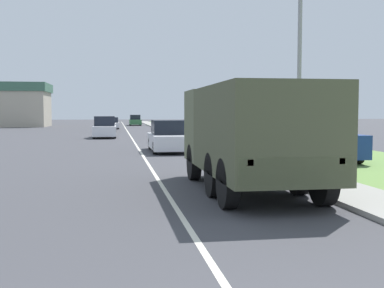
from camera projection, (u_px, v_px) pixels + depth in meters
ground_plane at (130, 136)px, 42.13m from camera, size 180.00×180.00×0.00m
lane_centre_stripe at (130, 136)px, 42.13m from camera, size 0.12×120.00×0.00m
sidewalk_right at (181, 135)px, 42.84m from camera, size 1.80×120.00×0.12m
grass_strip_right at (229, 135)px, 43.54m from camera, size 7.00×120.00×0.02m
military_truck at (250, 131)px, 12.61m from camera, size 2.49×6.77×2.76m
car_nearest_ahead at (169, 137)px, 25.40m from camera, size 1.95×4.87×1.66m
car_second_ahead at (105, 128)px, 38.81m from camera, size 1.81×4.32×1.74m
car_third_ahead at (108, 125)px, 51.52m from camera, size 1.75×4.82×1.56m
car_fourth_ahead at (111, 124)px, 59.37m from camera, size 1.92×4.82×1.41m
car_farthest_ahead at (135, 121)px, 73.95m from camera, size 1.75×4.89×1.63m
pickup_truck at (316, 139)px, 21.04m from camera, size 2.06×5.13×1.91m
lamp_post at (294, 41)px, 15.82m from camera, size 1.69×0.24×7.25m
building_distant at (0, 105)px, 67.64m from camera, size 13.48×8.58×6.10m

